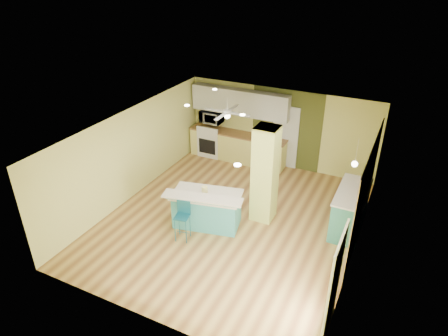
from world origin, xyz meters
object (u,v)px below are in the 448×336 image
Objects in this scene: bar_stool at (183,214)px; side_counter at (350,210)px; fruit_bowl at (260,137)px; peninsula at (207,209)px; canister at (205,189)px.

side_counter is at bearing 20.47° from bar_stool.
bar_stool is at bearing -148.50° from side_counter.
peninsula is at bearing -89.58° from fruit_bowl.
canister reaches higher than bar_stool.
canister is (-3.27, -1.34, 0.43)m from side_counter.
bar_stool is 3.22× the size of fruit_bowl.
peninsula is 1.18× the size of side_counter.
fruit_bowl is 3.51m from canister.
peninsula is 3.60m from fruit_bowl.
bar_stool is at bearing -121.74° from peninsula.
fruit_bowl is 1.90× the size of canister.
peninsula is at bearing 59.66° from bar_stool.
side_counter is 5.39× the size of fruit_bowl.
canister reaches higher than fruit_bowl.
side_counter reaches higher than bar_stool.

